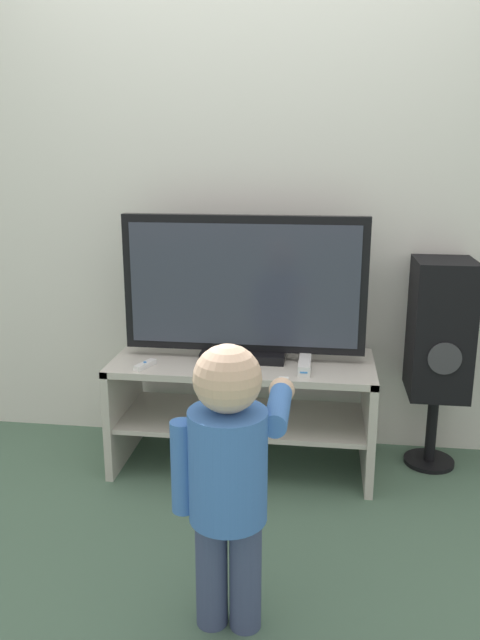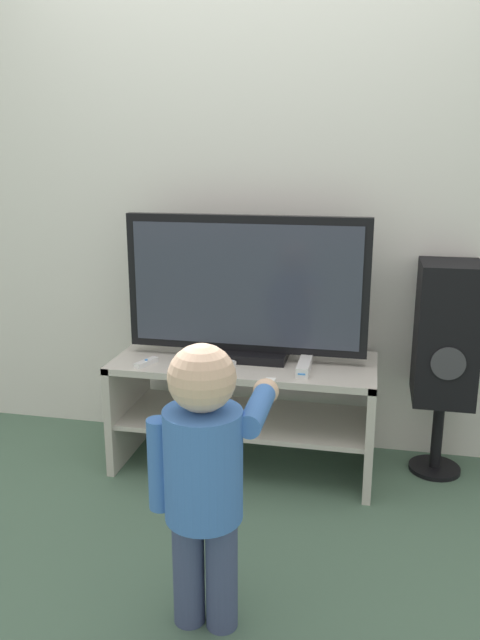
{
  "view_description": "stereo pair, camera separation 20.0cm",
  "coord_description": "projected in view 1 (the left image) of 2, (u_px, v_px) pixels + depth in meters",
  "views": [
    {
      "loc": [
        0.35,
        -2.44,
        1.44
      ],
      "look_at": [
        0.0,
        0.15,
        0.74
      ],
      "focal_mm": 35.0,
      "sensor_mm": 36.0,
      "label": 1
    },
    {
      "loc": [
        0.55,
        -2.41,
        1.44
      ],
      "look_at": [
        0.0,
        0.15,
        0.74
      ],
      "focal_mm": 35.0,
      "sensor_mm": 36.0,
      "label": 2
    }
  ],
  "objects": [
    {
      "name": "tv_stand",
      "position": [
        243.0,
        396.0,
        2.91
      ],
      "size": [
        1.19,
        0.51,
        0.53
      ],
      "color": "beige",
      "rests_on": "ground_plane"
    },
    {
      "name": "remote_primary",
      "position": [
        145.0,
        365.0,
        2.76
      ],
      "size": [
        0.08,
        0.13,
        0.03
      ],
      "color": "white",
      "rests_on": "tv_stand"
    },
    {
      "name": "ground_plane",
      "position": [
        235.0,
        491.0,
        2.75
      ],
      "size": [
        16.0,
        16.0,
        0.0
      ],
      "primitive_type": "plane",
      "color": "#4C6B56"
    },
    {
      "name": "remote_secondary",
      "position": [
        224.0,
        366.0,
        2.74
      ],
      "size": [
        0.09,
        0.13,
        0.03
      ],
      "color": "white",
      "rests_on": "tv_stand"
    },
    {
      "name": "game_console",
      "position": [
        305.0,
        365.0,
        2.72
      ],
      "size": [
        0.05,
        0.2,
        0.04
      ],
      "color": "white",
      "rests_on": "tv_stand"
    },
    {
      "name": "wall_back",
      "position": [
        252.0,
        184.0,
        2.98
      ],
      "size": [
        10.0,
        0.06,
        2.6
      ],
      "color": "silver",
      "rests_on": "ground_plane"
    },
    {
      "name": "child",
      "position": [
        229.0,
        466.0,
        1.85
      ],
      "size": [
        0.35,
        0.51,
        0.92
      ],
      "color": "#3F4C72",
      "rests_on": "ground_plane"
    },
    {
      "name": "speaker_tower",
      "position": [
        440.0,
        333.0,
        2.84
      ],
      "size": [
        0.26,
        0.32,
        0.99
      ],
      "color": "black",
      "rests_on": "ground_plane"
    },
    {
      "name": "television",
      "position": [
        244.0,
        290.0,
        2.8
      ],
      "size": [
        1.1,
        0.2,
        0.66
      ],
      "color": "black",
      "rests_on": "tv_stand"
    }
  ]
}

